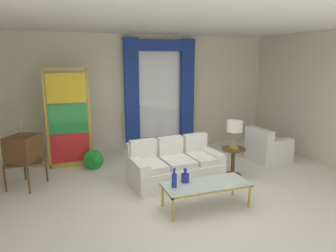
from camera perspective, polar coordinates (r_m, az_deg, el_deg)
name	(u,v)px	position (r m, az deg, el deg)	size (l,w,h in m)	color
ground_plane	(184,192)	(5.63, 3.01, -12.40)	(16.00, 16.00, 0.00)	silver
wall_rear	(141,93)	(8.07, -5.18, 6.23)	(8.00, 0.12, 3.00)	beige
wall_right	(323,98)	(7.79, 27.18, 4.70)	(0.12, 7.00, 3.00)	beige
ceiling_slab	(169,23)	(5.89, 0.25, 18.84)	(8.00, 7.60, 0.04)	white
curtained_window	(160,84)	(8.02, -1.48, 7.96)	(2.00, 0.17, 2.70)	white
couch_white_long	(174,166)	(6.03, 1.10, -7.52)	(1.83, 1.07, 0.86)	white
coffee_table	(206,186)	(5.00, 7.21, -11.10)	(1.40, 0.58, 0.41)	silver
bottle_blue_decanter	(185,177)	(4.98, 3.26, -9.62)	(0.13, 0.13, 0.24)	navy
bottle_crystal_tall	(174,179)	(4.77, 1.19, -10.04)	(0.08, 0.08, 0.32)	navy
vintage_tv	(24,150)	(6.21, -25.60, -4.06)	(0.73, 0.76, 1.35)	brown
armchair_white	(267,149)	(7.57, 18.15, -4.12)	(0.87, 0.87, 0.80)	white
stained_glass_divider	(69,121)	(6.95, -18.28, 0.98)	(0.95, 0.05, 2.20)	gold
peacock_figurine	(94,161)	(6.78, -13.82, -6.36)	(0.44, 0.60, 0.50)	beige
round_side_table	(233,159)	(6.38, 12.21, -6.19)	(0.48, 0.48, 0.59)	brown
table_lamp_brass	(235,128)	(6.20, 12.49, -0.29)	(0.32, 0.32, 0.57)	#B29338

